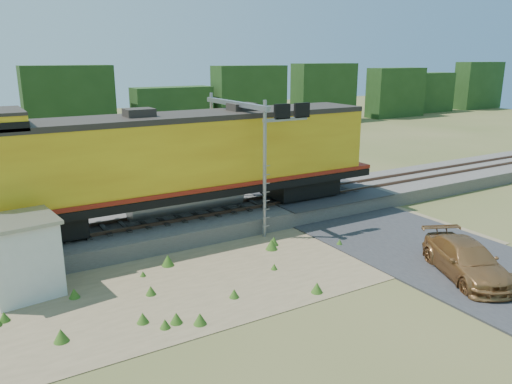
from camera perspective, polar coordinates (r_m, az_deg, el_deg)
ground at (r=21.13m, az=1.93°, el=-8.49°), size 140.00×140.00×0.00m
ballast at (r=25.91m, az=-5.24°, el=-3.06°), size 70.00×5.00×0.80m
rails at (r=25.76m, az=-5.26°, el=-2.05°), size 70.00×1.54×0.16m
dirt_shoulder at (r=20.61m, az=-3.58°, el=-9.10°), size 26.00×8.00×0.03m
road at (r=25.80m, az=14.27°, el=-4.29°), size 7.00×66.00×0.86m
tree_line_north at (r=55.54m, az=-19.93°, el=8.69°), size 130.00×3.00×6.50m
weed_clumps at (r=19.72m, az=-6.97°, el=-10.42°), size 15.00×6.20×0.56m
locomotive at (r=24.45m, az=-8.81°, el=3.67°), size 21.35×3.26×5.51m
shed at (r=20.14m, az=-25.12°, el=-6.66°), size 2.75×2.75×2.93m
signal_gantry at (r=25.16m, az=-0.94°, el=7.17°), size 2.61×6.20×6.59m
car at (r=21.59m, az=22.95°, el=-7.19°), size 3.80×5.26×1.41m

